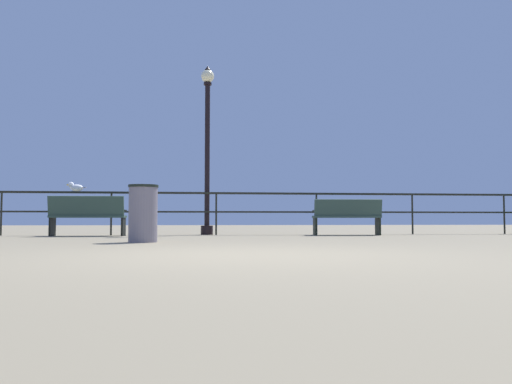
{
  "coord_description": "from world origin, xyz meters",
  "views": [
    {
      "loc": [
        -0.45,
        -5.29,
        0.36
      ],
      "look_at": [
        0.91,
        6.55,
        1.01
      ],
      "focal_mm": 35.92,
      "sensor_mm": 36.0,
      "label": 1
    }
  ],
  "objects_px": {
    "bench_near_right": "(347,215)",
    "lamppost_center": "(207,141)",
    "trash_bin": "(143,213)",
    "bench_near_left": "(87,214)",
    "seagull_on_rail": "(76,187)"
  },
  "relations": [
    {
      "from": "lamppost_center",
      "to": "seagull_on_rail",
      "type": "xyz_separation_m",
      "value": [
        -3.06,
        -0.2,
        -1.18
      ]
    },
    {
      "from": "bench_near_right",
      "to": "lamppost_center",
      "type": "relative_size",
      "value": 0.39
    },
    {
      "from": "lamppost_center",
      "to": "bench_near_right",
      "type": "bearing_deg",
      "value": -14.6
    },
    {
      "from": "bench_near_left",
      "to": "bench_near_right",
      "type": "xyz_separation_m",
      "value": [
        5.92,
        0.01,
        -0.02
      ]
    },
    {
      "from": "lamppost_center",
      "to": "trash_bin",
      "type": "xyz_separation_m",
      "value": [
        -1.1,
        -4.14,
        -1.84
      ]
    },
    {
      "from": "bench_near_right",
      "to": "trash_bin",
      "type": "distance_m",
      "value": 5.47
    },
    {
      "from": "bench_near_left",
      "to": "seagull_on_rail",
      "type": "bearing_deg",
      "value": 122.01
    },
    {
      "from": "seagull_on_rail",
      "to": "lamppost_center",
      "type": "bearing_deg",
      "value": 3.77
    },
    {
      "from": "bench_near_left",
      "to": "seagull_on_rail",
      "type": "height_order",
      "value": "seagull_on_rail"
    },
    {
      "from": "bench_near_left",
      "to": "trash_bin",
      "type": "relative_size",
      "value": 1.78
    },
    {
      "from": "bench_near_right",
      "to": "lamppost_center",
      "type": "xyz_separation_m",
      "value": [
        -3.26,
        0.85,
        1.83
      ]
    },
    {
      "from": "seagull_on_rail",
      "to": "trash_bin",
      "type": "bearing_deg",
      "value": -63.52
    },
    {
      "from": "bench_near_right",
      "to": "seagull_on_rail",
      "type": "height_order",
      "value": "seagull_on_rail"
    },
    {
      "from": "seagull_on_rail",
      "to": "trash_bin",
      "type": "distance_m",
      "value": 4.45
    },
    {
      "from": "bench_near_left",
      "to": "lamppost_center",
      "type": "bearing_deg",
      "value": 17.89
    }
  ]
}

